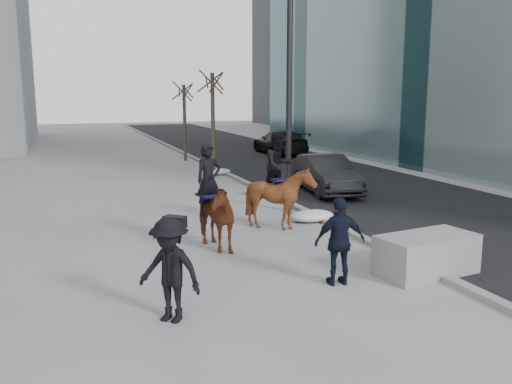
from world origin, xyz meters
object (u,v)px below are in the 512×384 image
object	(u,v)px
planter	(426,255)
mounted_right	(280,191)
car_near	(326,174)
mounted_left	(211,211)

from	to	relation	value
planter	mounted_right	xyz separation A→B (m)	(-1.41, 4.58, 0.66)
planter	car_near	xyz separation A→B (m)	(2.34, 9.12, 0.30)
planter	mounted_left	xyz separation A→B (m)	(-3.73, 3.33, 0.52)
planter	mounted_left	size ratio (longest dim) A/B	0.82
planter	mounted_left	bearing A→B (deg)	138.25
planter	mounted_left	distance (m)	5.03
car_near	mounted_right	xyz separation A→B (m)	(-3.75, -4.53, 0.36)
mounted_right	mounted_left	bearing A→B (deg)	-151.66
planter	mounted_right	distance (m)	4.84
planter	mounted_right	bearing A→B (deg)	107.14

